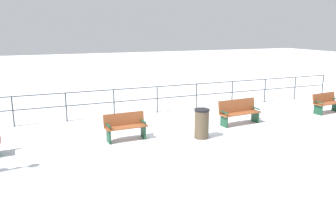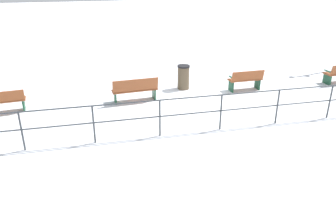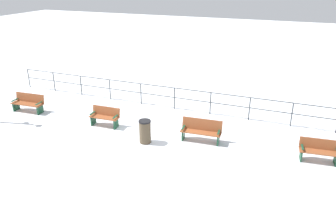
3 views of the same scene
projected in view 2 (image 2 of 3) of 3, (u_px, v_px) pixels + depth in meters
The scene contains 6 objects.
ground_plane at pixel (192, 95), 12.96m from camera, with size 80.00×80.00×0.00m, color white.
bench_second at pixel (246, 80), 13.27m from camera, with size 0.55×1.39×0.88m.
bench_third at pixel (135, 89), 12.16m from camera, with size 0.63×1.71×0.93m.
bench_fourth at pixel (4, 101), 11.21m from camera, with size 0.65×1.44×0.85m.
waterfront_railing at pixel (221, 106), 9.95m from camera, with size 0.05×18.99×1.16m.
trash_bin at pixel (183, 77), 13.47m from camera, with size 0.50×0.50×0.99m.
Camera 2 is at (-11.59, 3.61, 4.66)m, focal length 35.33 mm.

